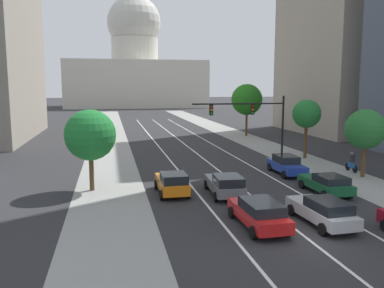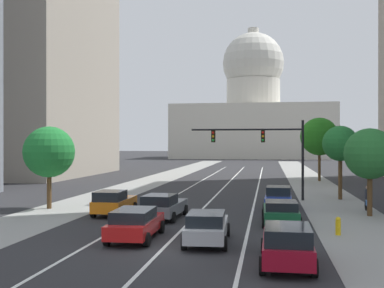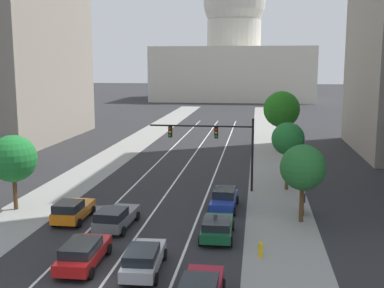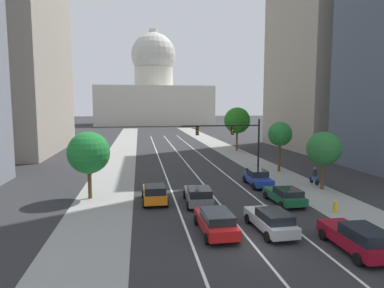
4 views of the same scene
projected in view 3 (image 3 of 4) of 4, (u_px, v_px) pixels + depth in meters
The scene contains 20 objects.
ground_plane at pixel (199, 148), 63.62m from camera, with size 400.00×400.00×0.00m, color #2B2B2D.
sidewalk_left at pixel (120, 153), 59.96m from camera, with size 4.85×130.00×0.01m, color gray.
sidewalk_right at pixel (272, 157), 57.50m from camera, with size 4.85×130.00×0.01m, color gray.
lane_stripe_left at pixel (148, 172), 49.41m from camera, with size 0.16×90.00×0.01m, color white.
lane_stripe_center at pixel (181, 173), 48.96m from camera, with size 0.16×90.00×0.01m, color white.
lane_stripe_right at pixel (215, 174), 48.50m from camera, with size 0.16×90.00×0.01m, color white.
capitol_building at pixel (234, 56), 145.25m from camera, with size 46.40×27.79×39.02m.
car_blue at pixel (224, 199), 36.76m from camera, with size 2.08×4.73×1.56m.
car_gray at pixel (116, 217), 32.39m from camera, with size 2.24×4.78×1.53m.
car_silver at pixel (144, 259), 25.58m from camera, with size 2.11×4.77×1.47m.
car_green at pixel (217, 227), 30.60m from camera, with size 2.13×4.51×1.38m.
car_red at pixel (83, 253), 26.35m from camera, with size 2.10×4.82×1.48m.
car_orange at pixel (72, 210), 33.83m from camera, with size 2.02×4.29×1.59m.
traffic_signal_mast at pixel (218, 140), 41.59m from camera, with size 8.99×0.39×6.34m.
fire_hydrant at pixel (261, 249), 27.67m from camera, with size 0.26×0.35×0.91m.
cyclist at pixel (303, 202), 35.64m from camera, with size 0.36×1.70×1.72m.
street_tree_near_right at pixel (282, 109), 60.08m from camera, with size 4.49×4.49×7.55m.
street_tree_near_left at pixel (13, 159), 36.17m from camera, with size 3.53×3.53×5.69m.
street_tree_far_right at pixel (288, 139), 41.88m from camera, with size 2.85×2.85×5.93m.
street_tree_mid_right at pixel (303, 168), 33.31m from camera, with size 3.16×3.16×5.46m.
Camera 3 is at (7.52, -22.23, 10.96)m, focal length 45.43 mm.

